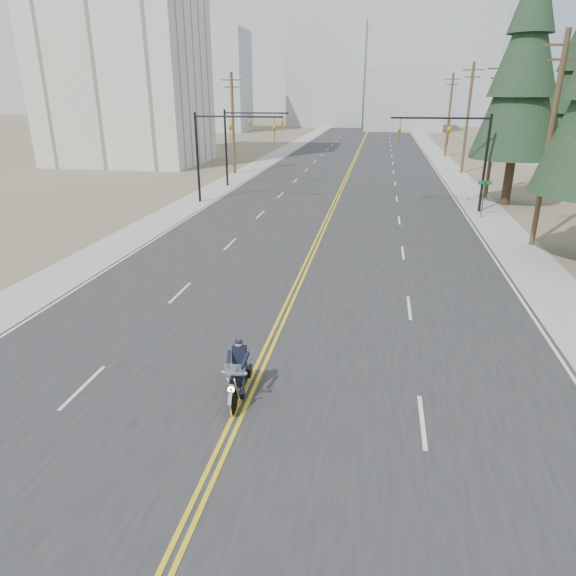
# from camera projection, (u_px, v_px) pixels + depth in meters

# --- Properties ---
(ground_plane) EXTENTS (400.00, 400.00, 0.00)m
(ground_plane) POSITION_uv_depth(u_px,v_px,m) (196.00, 508.00, 11.02)
(ground_plane) COLOR #776D56
(ground_plane) RESTS_ON ground
(road) EXTENTS (20.00, 200.00, 0.01)m
(road) POSITION_uv_depth(u_px,v_px,m) (357.00, 154.00, 75.48)
(road) COLOR #303033
(road) RESTS_ON ground
(sidewalk_left) EXTENTS (3.00, 200.00, 0.01)m
(sidewalk_left) POSITION_uv_depth(u_px,v_px,m) (280.00, 153.00, 77.35)
(sidewalk_left) COLOR #A5A5A0
(sidewalk_left) RESTS_ON ground
(sidewalk_right) EXTENTS (3.00, 200.00, 0.01)m
(sidewalk_right) POSITION_uv_depth(u_px,v_px,m) (438.00, 156.00, 73.61)
(sidewalk_right) COLOR #A5A5A0
(sidewalk_right) RESTS_ON ground
(traffic_mast_left) EXTENTS (7.10, 0.26, 7.00)m
(traffic_mast_left) POSITION_uv_depth(u_px,v_px,m) (221.00, 140.00, 40.20)
(traffic_mast_left) COLOR black
(traffic_mast_left) RESTS_ON ground
(traffic_mast_right) EXTENTS (7.10, 0.26, 7.00)m
(traffic_mast_right) POSITION_uv_depth(u_px,v_px,m) (459.00, 144.00, 37.28)
(traffic_mast_right) COLOR black
(traffic_mast_right) RESTS_ON ground
(traffic_mast_far) EXTENTS (6.10, 0.26, 7.00)m
(traffic_mast_far) POSITION_uv_depth(u_px,v_px,m) (243.00, 134.00, 47.64)
(traffic_mast_far) COLOR black
(traffic_mast_far) RESTS_ON ground
(street_sign) EXTENTS (0.90, 0.06, 2.62)m
(street_sign) POSITION_uv_depth(u_px,v_px,m) (484.00, 192.00, 36.25)
(street_sign) COLOR black
(street_sign) RESTS_ON ground
(utility_pole_b) EXTENTS (2.20, 0.30, 11.50)m
(utility_pole_b) POSITION_uv_depth(u_px,v_px,m) (550.00, 140.00, 28.05)
(utility_pole_b) COLOR brown
(utility_pole_b) RESTS_ON ground
(utility_pole_c) EXTENTS (2.20, 0.30, 11.00)m
(utility_pole_c) POSITION_uv_depth(u_px,v_px,m) (495.00, 128.00, 41.95)
(utility_pole_c) COLOR brown
(utility_pole_c) RESTS_ON ground
(utility_pole_d) EXTENTS (2.20, 0.30, 11.50)m
(utility_pole_d) POSITION_uv_depth(u_px,v_px,m) (468.00, 117.00, 55.67)
(utility_pole_d) COLOR brown
(utility_pole_d) RESTS_ON ground
(utility_pole_e) EXTENTS (2.20, 0.30, 11.00)m
(utility_pole_e) POSITION_uv_depth(u_px,v_px,m) (449.00, 114.00, 71.42)
(utility_pole_e) COLOR brown
(utility_pole_e) RESTS_ON ground
(utility_pole_left) EXTENTS (2.20, 0.30, 10.50)m
(utility_pole_left) POSITION_uv_depth(u_px,v_px,m) (233.00, 122.00, 55.31)
(utility_pole_left) COLOR brown
(utility_pole_left) RESTS_ON ground
(apartment_block) EXTENTS (18.00, 14.00, 30.00)m
(apartment_block) POSITION_uv_depth(u_px,v_px,m) (120.00, 34.00, 60.90)
(apartment_block) COLOR silver
(apartment_block) RESTS_ON ground
(haze_bldg_a) EXTENTS (14.00, 12.00, 22.00)m
(haze_bldg_a) POSITION_uv_depth(u_px,v_px,m) (217.00, 82.00, 118.70)
(haze_bldg_a) COLOR #B7BCC6
(haze_bldg_a) RESTS_ON ground
(haze_bldg_b) EXTENTS (18.00, 14.00, 14.00)m
(haze_bldg_b) POSITION_uv_depth(u_px,v_px,m) (404.00, 100.00, 122.34)
(haze_bldg_b) COLOR #ADB2B7
(haze_bldg_b) RESTS_ON ground
(haze_bldg_c) EXTENTS (16.00, 12.00, 18.00)m
(haze_bldg_c) POSITION_uv_depth(u_px,v_px,m) (570.00, 90.00, 102.62)
(haze_bldg_c) COLOR #B7BCC6
(haze_bldg_c) RESTS_ON ground
(haze_bldg_d) EXTENTS (20.00, 15.00, 26.00)m
(haze_bldg_d) POSITION_uv_depth(u_px,v_px,m) (327.00, 75.00, 137.28)
(haze_bldg_d) COLOR #ADB2B7
(haze_bldg_d) RESTS_ON ground
(haze_bldg_e) EXTENTS (14.00, 14.00, 12.00)m
(haze_bldg_e) POSITION_uv_depth(u_px,v_px,m) (462.00, 103.00, 142.95)
(haze_bldg_e) COLOR #B7BCC6
(haze_bldg_e) RESTS_ON ground
(haze_bldg_f) EXTENTS (12.00, 12.00, 16.00)m
(haze_bldg_f) POSITION_uv_depth(u_px,v_px,m) (180.00, 95.00, 136.02)
(haze_bldg_f) COLOR #ADB2B7
(haze_bldg_f) RESTS_ON ground
(motorcyclist) EXTENTS (1.10, 2.28, 1.73)m
(motorcyclist) POSITION_uv_depth(u_px,v_px,m) (238.00, 371.00, 14.73)
(motorcyclist) COLOR black
(motorcyclist) RESTS_ON ground
(conifer_tall) EXTENTS (6.56, 6.56, 18.22)m
(conifer_tall) POSITION_uv_depth(u_px,v_px,m) (526.00, 63.00, 37.50)
(conifer_tall) COLOR #382619
(conifer_tall) RESTS_ON ground
(conifer_far) EXTENTS (5.60, 5.60, 15.01)m
(conifer_far) POSITION_uv_depth(u_px,v_px,m) (570.00, 91.00, 46.32)
(conifer_far) COLOR #382619
(conifer_far) RESTS_ON ground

